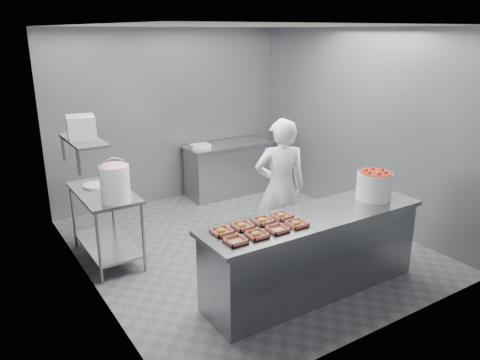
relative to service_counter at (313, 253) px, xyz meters
The scene contains 24 objects.
floor 1.42m from the service_counter, 90.00° to the left, with size 4.50×4.50×0.00m, color #4C4C51.
ceiling 2.71m from the service_counter, 90.00° to the left, with size 4.50×4.50×0.00m, color white.
wall_back 3.72m from the service_counter, 90.00° to the left, with size 4.00×0.04×2.80m, color slate.
wall_left 2.59m from the service_counter, 145.98° to the left, with size 0.04×4.50×2.80m, color slate.
wall_right 2.59m from the service_counter, 34.02° to the left, with size 0.04×4.50×2.80m, color slate.
service_counter is the anchor object (origin of this frame).
prep_table 2.56m from the service_counter, 130.24° to the left, with size 0.60×1.20×0.90m.
back_counter 3.37m from the service_counter, 74.52° to the left, with size 1.50×0.60×0.90m.
wall_shelf 2.88m from the service_counter, 133.03° to the left, with size 0.35×0.90×0.03m, color slate.
tray_0 1.17m from the service_counter, behind, with size 0.19×0.18×0.04m.
tray_1 0.96m from the service_counter, behind, with size 0.19×0.18×0.06m.
tray_2 0.76m from the service_counter, 168.24° to the right, with size 0.19×0.18×0.04m.
tray_3 0.60m from the service_counter, 160.74° to the right, with size 0.19×0.18×0.06m.
tray_4 1.17m from the service_counter, behind, with size 0.19×0.18×0.06m.
tray_5 0.96m from the service_counter, behind, with size 0.19×0.18×0.06m.
tray_6 0.76m from the service_counter, 168.29° to the left, with size 0.19×0.18×0.06m.
tray_7 0.60m from the service_counter, 160.72° to the left, with size 0.19×0.18×0.06m.
worker 1.07m from the service_counter, 74.35° to the left, with size 0.64×0.42×1.75m, color white.
strawberry_tub 1.08m from the service_counter, ahead, with size 0.40×0.40×0.33m.
glaze_bucket 2.33m from the service_counter, 136.67° to the left, with size 0.35×0.33×0.51m.
bucket_lid 2.79m from the service_counter, 127.22° to the left, with size 0.32×0.32×0.02m, color white.
rag 2.74m from the service_counter, 128.83° to the left, with size 0.14×0.12×0.02m, color #CCB28C.
appliance 2.97m from the service_counter, 132.40° to the left, with size 0.30×0.35×0.26m, color gray.
paper_stack 3.31m from the service_counter, 83.53° to the left, with size 0.30×0.22×0.06m, color silver.
Camera 1 is at (-3.13, -4.77, 2.75)m, focal length 35.00 mm.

